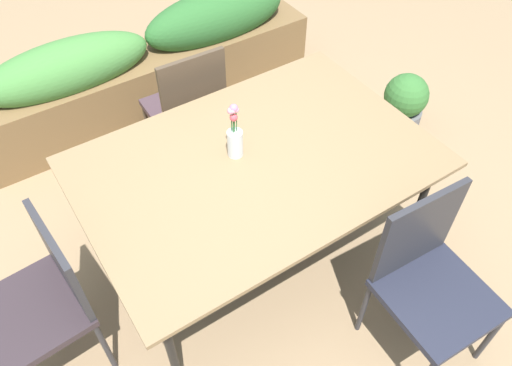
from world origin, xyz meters
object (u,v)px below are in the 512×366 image
Objects in this scene: chair_far_side at (188,106)px; flower_vase at (235,137)px; chair_end_left at (41,299)px; potted_plant at (404,105)px; planter_box at (152,66)px; chair_near_right at (429,276)px; dining_table at (256,166)px.

flower_vase is (-0.11, -0.76, 0.37)m from chair_far_side.
chair_end_left is 1.80× the size of potted_plant.
planter_box is (0.07, 0.73, -0.15)m from chair_far_side.
chair_far_side is at bearing -95.63° from planter_box.
chair_far_side is 1.46m from chair_end_left.
flower_vase is at bearing -61.29° from chair_near_right.
flower_vase reaches higher than planter_box.
dining_table is 0.19m from flower_vase.
chair_end_left is at bearing -142.74° from chair_far_side.
chair_near_right is 1.87× the size of potted_plant.
chair_near_right reaches higher than chair_end_left.
chair_far_side reaches higher than dining_table.
chair_far_side is 1.04× the size of chair_end_left.
chair_near_right reaches higher than potted_plant.
planter_box is at bearing 85.56° from dining_table.
planter_box reaches higher than potted_plant.
chair_near_right reaches higher than dining_table.
chair_far_side is 0.75m from planter_box.
dining_table is 0.67× the size of planter_box.
chair_near_right is at bearing -77.12° from chair_far_side.
dining_table is 1.82× the size of chair_far_side.
flower_vase reaches higher than chair_far_side.
chair_far_side is 1.54m from potted_plant.
flower_vase reaches higher than chair_end_left.
dining_table reaches higher than potted_plant.
planter_box is at bearing -43.01° from chair_end_left.
dining_table is at bearing -62.20° from chair_near_right.
chair_end_left is at bearing -26.15° from chair_near_right.
flower_vase reaches higher than potted_plant.
chair_near_right is 1.75m from chair_far_side.
planter_box is at bearing 86.03° from chair_far_side.
flower_vase reaches higher than chair_near_right.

